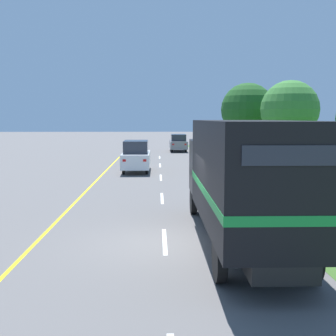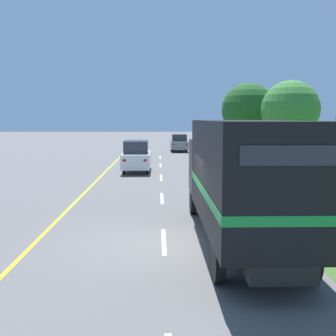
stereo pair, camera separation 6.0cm
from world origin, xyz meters
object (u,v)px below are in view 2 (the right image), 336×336
Objects in this scene: lead_car_white at (137,156)px; roadside_tree_far at (248,110)px; lead_car_grey_ahead at (179,143)px; highway_sign at (295,163)px; horse_trailer_truck at (242,176)px; roadside_tree_mid at (290,110)px.

roadside_tree_far is at bearing 45.68° from lead_car_white.
highway_sign is (3.55, -27.81, 0.76)m from lead_car_grey_ahead.
roadside_tree_far is (5.79, -7.66, 3.37)m from lead_car_grey_ahead.
lead_car_grey_ahead is at bearing 90.16° from horse_trailer_truck.
lead_car_white is 12.69m from roadside_tree_mid.
highway_sign is at bearing -106.38° from roadside_tree_mid.
roadside_tree_far is at bearing -52.93° from lead_car_grey_ahead.
roadside_tree_far is (2.24, 20.15, 2.61)m from highway_sign.
lead_car_white is 12.73m from highway_sign.
highway_sign reaches higher than lead_car_grey_ahead.
lead_car_grey_ahead is at bearing 127.07° from roadside_tree_far.
roadside_tree_mid is at bearing 73.62° from highway_sign.
lead_car_white reaches higher than lead_car_grey_ahead.
horse_trailer_truck is at bearing -102.26° from roadside_tree_far.
lead_car_grey_ahead is 0.69× the size of roadside_tree_mid.
lead_car_grey_ahead is (3.67, 17.35, -0.10)m from lead_car_white.
horse_trailer_truck is 22.27m from roadside_tree_mid.
roadside_tree_mid is at bearing 69.45° from horse_trailer_truck.
lead_car_grey_ahead is 15.64m from roadside_tree_mid.
roadside_tree_far is (9.46, 9.69, 3.27)m from lead_car_white.
lead_car_grey_ahead is (-0.09, 33.87, -1.03)m from horse_trailer_truck.
roadside_tree_far reaches higher than lead_car_grey_ahead.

